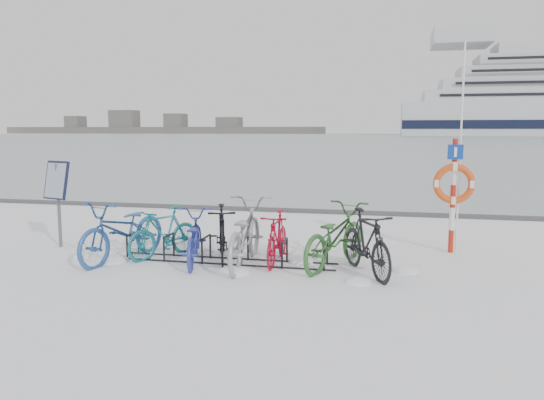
# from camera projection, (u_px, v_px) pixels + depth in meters

# --- Properties ---
(ground) EXTENTS (900.00, 900.00, 0.00)m
(ground) POSITION_uv_depth(u_px,v_px,m) (225.00, 262.00, 9.49)
(ground) COLOR white
(ground) RESTS_ON ground
(ice_sheet) EXTENTS (400.00, 298.00, 0.02)m
(ice_sheet) POSITION_uv_depth(u_px,v_px,m) (381.00, 137.00, 159.44)
(ice_sheet) COLOR #A3B0B8
(ice_sheet) RESTS_ON ground
(quay_edge) EXTENTS (400.00, 0.25, 0.10)m
(quay_edge) POSITION_uv_depth(u_px,v_px,m) (288.00, 210.00, 15.19)
(quay_edge) COLOR #3F3F42
(quay_edge) RESTS_ON ground
(bike_rack) EXTENTS (4.00, 0.48, 0.46)m
(bike_rack) POSITION_uv_depth(u_px,v_px,m) (225.00, 252.00, 9.47)
(bike_rack) COLOR black
(bike_rack) RESTS_ON ground
(info_board) EXTENTS (0.62, 0.37, 1.74)m
(info_board) POSITION_uv_depth(u_px,v_px,m) (57.00, 185.00, 10.52)
(info_board) COLOR #595B5E
(info_board) RESTS_ON ground
(lifebuoy_station) EXTENTS (0.77, 0.22, 3.97)m
(lifebuoy_station) POSITION_uv_depth(u_px,v_px,m) (454.00, 184.00, 10.00)
(lifebuoy_station) COLOR #B41E0E
(lifebuoy_station) RESTS_ON ground
(shoreline) EXTENTS (180.00, 12.00, 9.50)m
(shoreline) POSITION_uv_depth(u_px,v_px,m) (155.00, 128.00, 286.94)
(shoreline) COLOR #484848
(shoreline) RESTS_ON ground
(bike_0) EXTENTS (1.25, 2.31, 1.15)m
(bike_0) POSITION_uv_depth(u_px,v_px,m) (124.00, 228.00, 9.62)
(bike_0) COLOR #254C8B
(bike_0) RESTS_ON ground
(bike_1) EXTENTS (1.15, 1.63, 0.96)m
(bike_1) POSITION_uv_depth(u_px,v_px,m) (164.00, 231.00, 9.84)
(bike_1) COLOR #146770
(bike_1) RESTS_ON ground
(bike_2) EXTENTS (1.11, 1.94, 0.96)m
(bike_2) POSITION_uv_depth(u_px,v_px,m) (193.00, 236.00, 9.41)
(bike_2) COLOR navy
(bike_2) RESTS_ON ground
(bike_3) EXTENTS (1.00, 1.76, 1.02)m
(bike_3) POSITION_uv_depth(u_px,v_px,m) (222.00, 231.00, 9.66)
(bike_3) COLOR black
(bike_3) RESTS_ON ground
(bike_4) EXTENTS (0.91, 2.30, 1.19)m
(bike_4) POSITION_uv_depth(u_px,v_px,m) (244.00, 231.00, 9.25)
(bike_4) COLOR gray
(bike_4) RESTS_ON ground
(bike_5) EXTENTS (0.46, 1.60, 0.96)m
(bike_5) POSITION_uv_depth(u_px,v_px,m) (277.00, 236.00, 9.40)
(bike_5) COLOR maroon
(bike_5) RESTS_ON ground
(bike_6) EXTENTS (1.45, 2.25, 1.11)m
(bike_6) POSITION_uv_depth(u_px,v_px,m) (335.00, 234.00, 9.16)
(bike_6) COLOR #2A5E28
(bike_6) RESTS_ON ground
(bike_7) EXTENTS (1.28, 1.86, 1.10)m
(bike_7) POSITION_uv_depth(u_px,v_px,m) (366.00, 241.00, 8.68)
(bike_7) COLOR black
(bike_7) RESTS_ON ground
(snow_drifts) EXTENTS (6.29, 1.83, 0.22)m
(snow_drifts) POSITION_uv_depth(u_px,v_px,m) (227.00, 265.00, 9.27)
(snow_drifts) COLOR white
(snow_drifts) RESTS_ON ground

